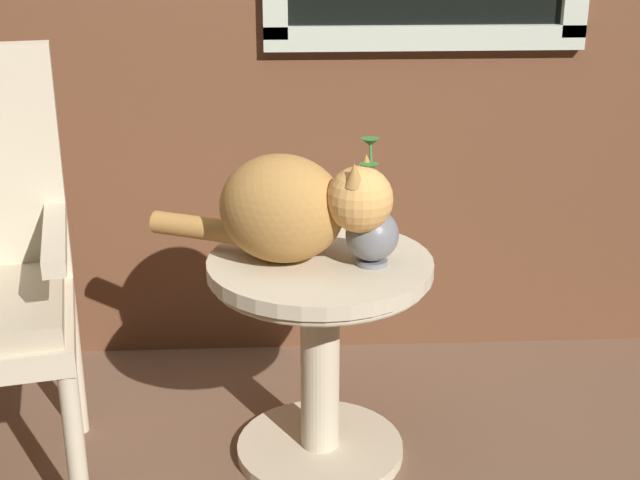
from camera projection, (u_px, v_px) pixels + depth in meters
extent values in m
cube|color=beige|center=(425.00, 38.00, 2.59)|extent=(0.93, 0.03, 0.07)
cylinder|color=beige|center=(320.00, 448.00, 2.37)|extent=(0.43, 0.43, 0.03)
cylinder|color=beige|center=(320.00, 361.00, 2.28)|extent=(0.10, 0.10, 0.48)
cylinder|color=beige|center=(320.00, 266.00, 2.19)|extent=(0.55, 0.55, 0.03)
torus|color=beige|center=(320.00, 276.00, 2.20)|extent=(0.53, 0.53, 0.02)
cylinder|color=beige|center=(76.00, 453.00, 2.02)|extent=(0.04, 0.04, 0.41)
cylinder|color=beige|center=(74.00, 364.00, 2.41)|extent=(0.04, 0.04, 0.41)
cube|color=beige|center=(55.00, 235.00, 2.05)|extent=(0.14, 0.43, 0.04)
ellipsoid|color=#AD7A3D|center=(282.00, 208.00, 2.14)|extent=(0.38, 0.36, 0.26)
sphere|color=#E2A356|center=(360.00, 199.00, 2.06)|extent=(0.15, 0.15, 0.15)
cone|color=#AD7A3D|center=(354.00, 175.00, 2.00)|extent=(0.05, 0.05, 0.05)
cone|color=#AD7A3D|center=(366.00, 165.00, 2.07)|extent=(0.05, 0.05, 0.05)
cylinder|color=#AD7A3D|center=(204.00, 228.00, 2.24)|extent=(0.27, 0.16, 0.06)
cylinder|color=slate|center=(372.00, 262.00, 2.15)|extent=(0.08, 0.08, 0.01)
ellipsoid|color=slate|center=(372.00, 235.00, 2.13)|extent=(0.13, 0.13, 0.13)
cylinder|color=slate|center=(373.00, 207.00, 2.10)|extent=(0.07, 0.07, 0.04)
torus|color=slate|center=(373.00, 198.00, 2.09)|extent=(0.09, 0.09, 0.02)
cylinder|color=#387533|center=(371.00, 183.00, 2.07)|extent=(0.02, 0.02, 0.08)
cone|color=#387533|center=(369.00, 168.00, 2.05)|extent=(0.04, 0.04, 0.02)
cylinder|color=#387533|center=(372.00, 170.00, 2.09)|extent=(0.01, 0.05, 0.12)
cone|color=#387533|center=(370.00, 142.00, 2.09)|extent=(0.04, 0.04, 0.02)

